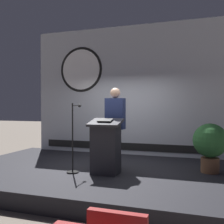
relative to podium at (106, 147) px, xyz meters
The scene contains 7 objects.
ground_plane 0.96m from the podium, 115.73° to the left, with size 40.00×40.00×0.00m, color #6B6056.
stage_platform 0.83m from the podium, 115.73° to the left, with size 6.40×4.00×0.30m, color black.
banner_display 2.61m from the podium, 96.06° to the left, with size 5.46×0.12×3.57m.
podium is the anchor object (origin of this frame).
speaker_person 0.60m from the podium, 84.52° to the left, with size 0.40×0.26×1.73m.
microphone_stand 0.66m from the podium, behind, with size 0.24×0.48×1.40m.
potted_plant 2.11m from the podium, 20.89° to the left, with size 0.68×0.68×0.99m.
Camera 1 is at (2.02, -5.45, 1.63)m, focal length 43.39 mm.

